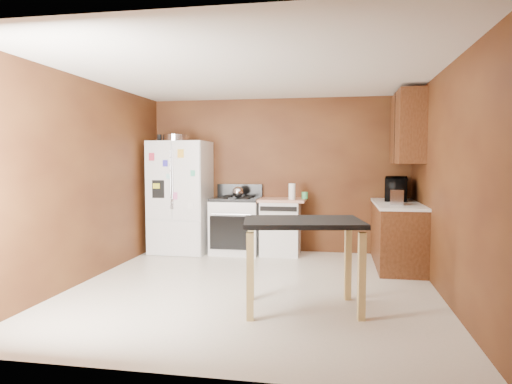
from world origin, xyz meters
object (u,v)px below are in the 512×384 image
(roasting_pan, at_px, (176,138))
(refrigerator, at_px, (181,197))
(kettle, at_px, (238,192))
(gas_range, at_px, (236,225))
(island, at_px, (303,234))
(toaster, at_px, (397,197))
(dishwasher, at_px, (281,226))
(microwave, at_px, (396,190))
(paper_towel, at_px, (292,192))
(pen_cup, at_px, (159,138))
(green_canister, at_px, (305,195))

(roasting_pan, relative_size, refrigerator, 0.24)
(kettle, height_order, refrigerator, refrigerator)
(kettle, height_order, gas_range, gas_range)
(island, bearing_deg, toaster, 58.81)
(roasting_pan, height_order, kettle, roasting_pan)
(dishwasher, bearing_deg, gas_range, -178.06)
(island, bearing_deg, dishwasher, 101.69)
(refrigerator, height_order, gas_range, refrigerator)
(kettle, relative_size, gas_range, 0.16)
(roasting_pan, distance_m, gas_range, 1.69)
(toaster, xyz_separation_m, island, (-1.13, -1.86, -0.24))
(gas_range, bearing_deg, microwave, -1.89)
(roasting_pan, relative_size, paper_towel, 1.72)
(dishwasher, relative_size, island, 0.70)
(roasting_pan, relative_size, island, 0.33)
(kettle, xyz_separation_m, gas_range, (-0.04, 0.05, -0.53))
(kettle, distance_m, toaster, 2.45)
(pen_cup, distance_m, toaster, 3.77)
(dishwasher, bearing_deg, refrigerator, -177.01)
(pen_cup, distance_m, dishwasher, 2.41)
(refrigerator, height_order, island, refrigerator)
(pen_cup, height_order, island, pen_cup)
(paper_towel, bearing_deg, dishwasher, 147.34)
(pen_cup, bearing_deg, island, -44.77)
(paper_towel, xyz_separation_m, island, (0.35, -2.51, -0.25))
(pen_cup, distance_m, refrigerator, 1.01)
(paper_towel, relative_size, island, 0.19)
(green_canister, distance_m, toaster, 1.54)
(pen_cup, xyz_separation_m, island, (2.50, -2.48, -1.09))
(roasting_pan, height_order, island, roasting_pan)
(pen_cup, bearing_deg, paper_towel, 0.95)
(microwave, relative_size, dishwasher, 0.65)
(kettle, bearing_deg, paper_towel, -3.44)
(paper_towel, relative_size, toaster, 0.88)
(green_canister, xyz_separation_m, refrigerator, (-2.00, -0.13, -0.04))
(kettle, distance_m, refrigerator, 0.96)
(paper_towel, xyz_separation_m, toaster, (1.48, -0.65, -0.01))
(refrigerator, xyz_separation_m, island, (2.17, -2.55, -0.14))
(pen_cup, bearing_deg, microwave, 0.80)
(paper_towel, relative_size, gas_range, 0.23)
(toaster, height_order, refrigerator, refrigerator)
(roasting_pan, xyz_separation_m, toaster, (3.35, -0.65, -0.85))
(paper_towel, height_order, toaster, paper_towel)
(pen_cup, xyz_separation_m, dishwasher, (1.95, 0.16, -1.40))
(roasting_pan, xyz_separation_m, green_canister, (2.05, 0.17, -0.91))
(island, bearing_deg, paper_towel, 98.04)
(gas_range, bearing_deg, roasting_pan, -174.29)
(roasting_pan, relative_size, dishwasher, 0.48)
(paper_towel, bearing_deg, kettle, 176.56)
(green_canister, bearing_deg, dishwasher, -172.51)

